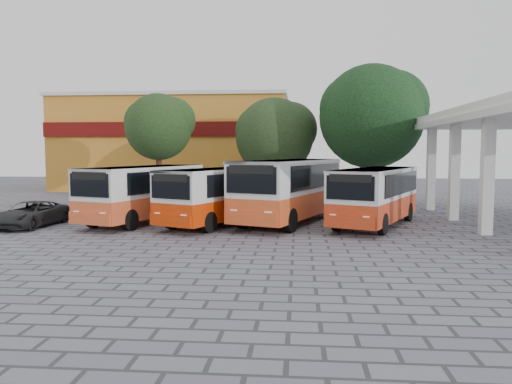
# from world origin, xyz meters

# --- Properties ---
(ground) EXTENTS (90.00, 90.00, 0.00)m
(ground) POSITION_xyz_m (0.00, 0.00, 0.00)
(ground) COLOR slate
(ground) RESTS_ON ground
(shophouse_block) EXTENTS (20.40, 10.40, 8.30)m
(shophouse_block) POSITION_xyz_m (-11.00, 25.99, 4.16)
(shophouse_block) COLOR #C57C23
(shophouse_block) RESTS_ON ground
(bus_far_left) EXTENTS (4.52, 7.93, 2.68)m
(bus_far_left) POSITION_xyz_m (-7.22, 4.12, 1.55)
(bus_far_left) COLOR #DB5125
(bus_far_left) RESTS_ON ground
(bus_centre_left) EXTENTS (5.02, 7.79, 2.61)m
(bus_centre_left) POSITION_xyz_m (-3.46, 3.75, 1.51)
(bus_centre_left) COLOR red
(bus_centre_left) RESTS_ON ground
(bus_centre_right) EXTENTS (5.30, 8.89, 3.00)m
(bus_centre_right) POSITION_xyz_m (-0.25, 4.53, 1.74)
(bus_centre_right) COLOR #D84C1D
(bus_centre_right) RESTS_ON ground
(bus_far_right) EXTENTS (5.00, 7.83, 2.63)m
(bus_far_right) POSITION_xyz_m (3.69, 3.83, 1.52)
(bus_far_right) COLOR red
(bus_far_right) RESTS_ON ground
(tree_left) EXTENTS (4.79, 4.56, 7.36)m
(tree_left) POSITION_xyz_m (-9.36, 14.54, 5.22)
(tree_left) COLOR #4B2D18
(tree_left) RESTS_ON ground
(tree_middle) EXTENTS (5.75, 5.47, 7.16)m
(tree_middle) POSITION_xyz_m (-1.46, 16.03, 4.60)
(tree_middle) COLOR #3D2915
(tree_middle) RESTS_ON ground
(tree_right) EXTENTS (7.07, 6.74, 9.03)m
(tree_right) POSITION_xyz_m (4.96, 14.00, 5.88)
(tree_right) COLOR #452C17
(tree_right) RESTS_ON ground
(parked_car) EXTENTS (2.23, 4.24, 1.14)m
(parked_car) POSITION_xyz_m (-11.93, 2.28, 0.57)
(parked_car) COLOR black
(parked_car) RESTS_ON ground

